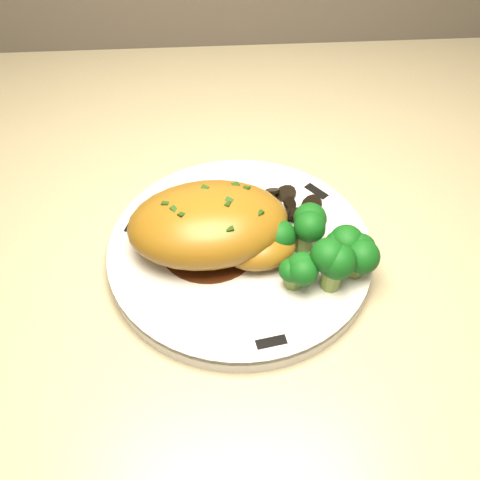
{
  "coord_description": "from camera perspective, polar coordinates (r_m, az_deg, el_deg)",
  "views": [
    {
      "loc": [
        0.18,
        1.2,
        1.37
      ],
      "look_at": [
        0.2,
        1.58,
        0.95
      ],
      "focal_mm": 45.0,
      "sensor_mm": 36.0,
      "label": 1
    }
  ],
  "objects": [
    {
      "name": "rim_accent_2",
      "position": [
        0.51,
        2.98,
        -9.66
      ],
      "size": [
        0.03,
        0.01,
        0.0
      ],
      "primitive_type": "cube",
      "rotation": [
        0.0,
        0.0,
        6.46
      ],
      "color": "black",
      "rests_on": "plate"
    },
    {
      "name": "counter",
      "position": [
        1.03,
        -9.24,
        -14.82
      ],
      "size": [
        2.13,
        0.7,
        1.04
      ],
      "color": "brown",
      "rests_on": "ground"
    },
    {
      "name": "chicken_breast",
      "position": [
        0.56,
        -2.49,
        1.3
      ],
      "size": [
        0.16,
        0.11,
        0.06
      ],
      "rotation": [
        0.0,
        0.0,
        0.08
      ],
      "color": "#865B17",
      "rests_on": "plate"
    },
    {
      "name": "plate",
      "position": [
        0.58,
        0.0,
        -1.21
      ],
      "size": [
        0.29,
        0.29,
        0.02
      ],
      "primitive_type": "cylinder",
      "rotation": [
        0.0,
        0.0,
        0.16
      ],
      "color": "silver",
      "rests_on": "counter"
    },
    {
      "name": "rim_accent_1",
      "position": [
        0.61,
        -10.07,
        1.59
      ],
      "size": [
        0.02,
        0.03,
        0.0
      ],
      "primitive_type": "cube",
      "rotation": [
        0.0,
        0.0,
        4.37
      ],
      "color": "black",
      "rests_on": "plate"
    },
    {
      "name": "rim_accent_0",
      "position": [
        0.63,
        7.25,
        4.58
      ],
      "size": [
        0.02,
        0.03,
        0.0
      ],
      "primitive_type": "cube",
      "rotation": [
        0.0,
        0.0,
        2.27
      ],
      "color": "black",
      "rests_on": "plate"
    },
    {
      "name": "mushroom_pile",
      "position": [
        0.6,
        3.08,
        2.69
      ],
      "size": [
        0.08,
        0.06,
        0.02
      ],
      "color": "black",
      "rests_on": "plate"
    },
    {
      "name": "broccoli_florets",
      "position": [
        0.55,
        7.25,
        -0.96
      ],
      "size": [
        0.1,
        0.08,
        0.04
      ],
      "rotation": [
        0.0,
        0.0,
        0.33
      ],
      "color": "olive",
      "rests_on": "plate"
    },
    {
      "name": "gravy_pool",
      "position": [
        0.58,
        -2.93,
        -0.43
      ],
      "size": [
        0.1,
        0.1,
        0.0
      ],
      "primitive_type": "cylinder",
      "color": "#3D1A0B",
      "rests_on": "plate"
    }
  ]
}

